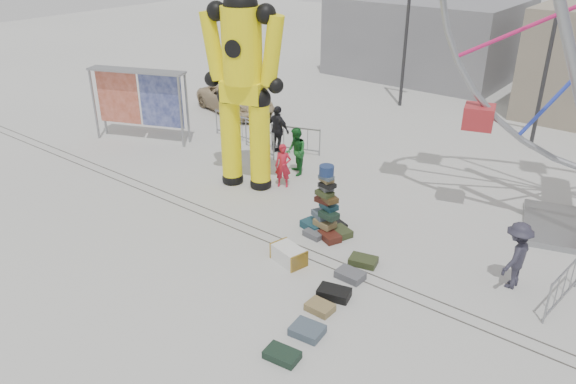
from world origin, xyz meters
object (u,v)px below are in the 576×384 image
Objects in this scene: lamp_post_right at (555,36)px; pedestrian_black at (278,130)px; crash_test_dummy at (243,76)px; barricade_dummy_b at (259,139)px; pedestrian_red at (283,166)px; suitcase_tower at (326,214)px; steamer_trunk at (289,255)px; barricade_wheel_front at (564,285)px; banner_scaffold at (138,88)px; pedestrian_grey at (516,255)px; pedestrian_green at (296,152)px; parked_suv at (236,100)px; barricade_dummy_a at (233,126)px; lamp_post_left at (410,13)px; barricade_dummy_c at (296,140)px.

lamp_post_right reaches higher than pedestrian_black.
crash_test_dummy is 3.68× the size of barricade_dummy_b.
barricade_dummy_b is 3.36m from pedestrian_red.
suitcase_tower is 1.12× the size of pedestrian_black.
barricade_wheel_front is at bearing 36.25° from steamer_trunk.
banner_scaffold is 6.03m from pedestrian_black.
pedestrian_grey is at bearing -26.32° from banner_scaffold.
pedestrian_green reaches higher than pedestrian_red.
crash_test_dummy is at bearing -42.02° from barricade_dummy_b.
suitcase_tower is 3.49m from pedestrian_red.
suitcase_tower is 1.08× the size of barricade_wheel_front.
pedestrian_black reaches higher than pedestrian_red.
pedestrian_green is at bearing 83.30° from barricade_wheel_front.
barricade_wheel_front is 17.70m from parked_suv.
pedestrian_green is at bearing 155.13° from suitcase_tower.
banner_scaffold is (-6.42, 0.67, -1.62)m from crash_test_dummy.
crash_test_dummy is 7.60× the size of steamer_trunk.
barricade_dummy_a is (-10.45, -6.66, -3.93)m from lamp_post_right.
lamp_post_left is at bearing -91.34° from pedestrian_black.
lamp_post_left is 16.75m from barricade_wheel_front.
pedestrian_grey is (8.54, -2.23, 0.02)m from pedestrian_green.
lamp_post_right is at bearing 92.62° from steamer_trunk.
banner_scaffold reaches higher than pedestrian_red.
pedestrian_green is 8.82m from pedestrian_grey.
lamp_post_right is 13.97m from parked_suv.
barricade_dummy_a and barricade_wheel_front have the same top height.
crash_test_dummy is at bearing -74.47° from pedestrian_green.
barricade_dummy_c is at bearing -106.00° from pedestrian_grey.
crash_test_dummy is at bearing -40.93° from barricade_dummy_a.
barricade_dummy_c is (-4.57, 4.55, -0.06)m from suitcase_tower.
lamp_post_left reaches higher than pedestrian_grey.
barricade_dummy_a is 1.00× the size of barricade_dummy_c.
pedestrian_black is (-1.83, 1.24, 0.09)m from pedestrian_green.
barricade_dummy_a is at bearing -179.53° from barricade_dummy_b.
pedestrian_black reaches higher than steamer_trunk.
banner_scaffold is at bearing 175.18° from steamer_trunk.
lamp_post_left is at bearing 96.47° from barricade_dummy_b.
pedestrian_red is 1.15m from pedestrian_green.
barricade_dummy_c is at bearing 51.81° from barricade_dummy_b.
pedestrian_green is at bearing -16.63° from barricade_dummy_a.
pedestrian_red is (2.73, -1.94, 0.22)m from barricade_dummy_b.
barricade_dummy_b is at bearing -158.74° from pedestrian_green.
barricade_dummy_b is at bearing 163.45° from suitcase_tower.
barricade_wheel_front is at bearing -38.36° from barricade_dummy_c.
pedestrian_red is 3.16m from pedestrian_black.
pedestrian_red is (1.10, 0.68, -3.10)m from crash_test_dummy.
suitcase_tower is 1.08× the size of barricade_dummy_b.
lamp_post_left is at bearing -29.14° from parked_suv.
lamp_post_right is 13.80m from steamer_trunk.
banner_scaffold is at bearing -169.61° from parked_suv.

